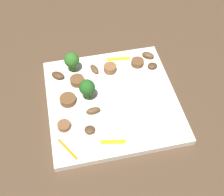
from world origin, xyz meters
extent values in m
plane|color=#4C3826|center=(0.00, 0.00, 0.00)|extent=(1.40, 1.40, 0.00)
cube|color=white|center=(0.00, 0.00, 0.01)|extent=(0.28, 0.28, 0.01)
cube|color=silver|center=(0.01, 0.04, 0.02)|extent=(0.14, 0.05, 0.00)
cube|color=silver|center=(0.09, 0.07, 0.02)|extent=(0.04, 0.03, 0.00)
cylinder|color=#296420|center=(-0.01, -0.05, 0.03)|extent=(0.01, 0.01, 0.03)
sphere|color=#235B1E|center=(-0.01, -0.05, 0.05)|extent=(0.03, 0.03, 0.03)
cylinder|color=#347525|center=(-0.10, -0.07, 0.03)|extent=(0.01, 0.01, 0.02)
sphere|color=#2D6B23|center=(-0.10, -0.07, 0.05)|extent=(0.03, 0.03, 0.03)
cylinder|color=brown|center=(-0.09, 0.08, 0.02)|extent=(0.03, 0.03, 0.01)
cylinder|color=brown|center=(-0.06, -0.07, 0.02)|extent=(0.04, 0.04, 0.01)
cylinder|color=brown|center=(-0.08, 0.01, 0.02)|extent=(0.03, 0.03, 0.02)
cylinder|color=brown|center=(0.05, -0.11, 0.02)|extent=(0.04, 0.04, 0.01)
cylinder|color=brown|center=(-0.01, -0.09, 0.02)|extent=(0.05, 0.05, 0.01)
ellipsoid|color=#4C331E|center=(0.07, -0.06, 0.02)|extent=(0.02, 0.03, 0.01)
ellipsoid|color=brown|center=(0.03, -0.05, 0.02)|extent=(0.02, 0.03, 0.01)
ellipsoid|color=#4C331E|center=(-0.07, 0.11, 0.02)|extent=(0.02, 0.02, 0.01)
ellipsoid|color=#4C331E|center=(-0.08, -0.11, 0.02)|extent=(0.03, 0.04, 0.01)
ellipsoid|color=brown|center=(-0.10, 0.11, 0.02)|extent=(0.03, 0.03, 0.01)
ellipsoid|color=brown|center=(-0.09, -0.02, 0.02)|extent=(0.03, 0.02, 0.01)
cube|color=yellow|center=(-0.11, 0.04, 0.02)|extent=(0.01, 0.06, 0.00)
cube|color=yellow|center=(0.11, -0.02, 0.02)|extent=(0.02, 0.05, 0.00)
cube|color=orange|center=(0.10, -0.11, 0.02)|extent=(0.05, 0.03, 0.00)
camera|label=1|loc=(0.39, -0.08, 0.52)|focal=47.83mm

